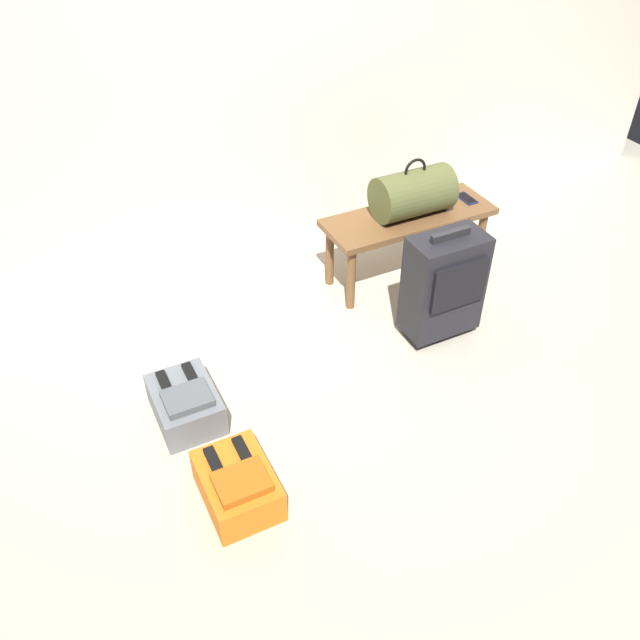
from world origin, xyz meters
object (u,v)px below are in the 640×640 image
backpack_grey (186,404)px  backpack_orange (238,485)px  suitcase_upright_charcoal (444,284)px  bench (408,224)px  duffel_bag_olive (413,193)px  cell_phone (466,198)px

backpack_grey → backpack_orange: 0.54m
suitcase_upright_charcoal → backpack_grey: (-1.40, 0.01, -0.24)m
bench → backpack_orange: (-1.48, -1.07, -0.26)m
backpack_orange → backpack_grey: bearing=95.7°
duffel_bag_olive → suitcase_upright_charcoal: 0.61m
suitcase_upright_charcoal → backpack_grey: 1.42m
bench → suitcase_upright_charcoal: bearing=-103.1°
duffel_bag_olive → backpack_grey: (-1.54, -0.54, -0.46)m
bench → duffel_bag_olive: 0.20m
bench → suitcase_upright_charcoal: (-0.13, -0.55, -0.03)m
cell_phone → suitcase_upright_charcoal: 0.76m
backpack_grey → backpack_orange: bearing=-84.3°
cell_phone → backpack_grey: (-1.93, -0.53, -0.34)m
suitcase_upright_charcoal → backpack_orange: suitcase_upright_charcoal is taller
duffel_bag_olive → cell_phone: size_ratio=3.06×
backpack_orange → suitcase_upright_charcoal: bearing=21.2°
backpack_grey → backpack_orange: (0.05, -0.54, 0.00)m
bench → backpack_grey: (-1.53, -0.54, -0.26)m
backpack_grey → suitcase_upright_charcoal: bearing=-0.4°
cell_phone → backpack_orange: size_ratio=0.38×
cell_phone → backpack_orange: (-1.87, -1.07, -0.34)m
duffel_bag_olive → cell_phone: bearing=-0.3°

